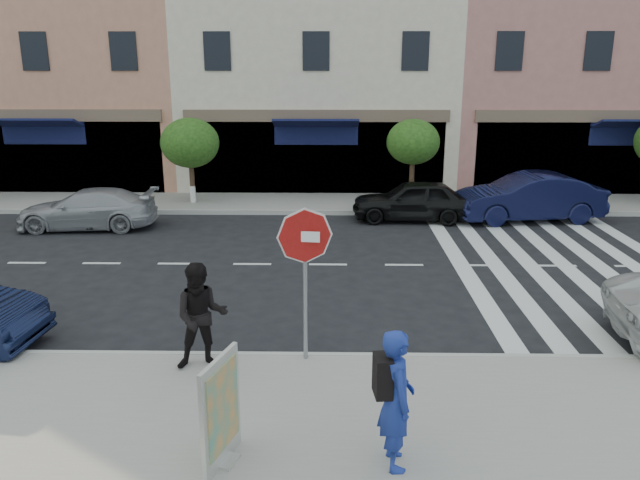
{
  "coord_description": "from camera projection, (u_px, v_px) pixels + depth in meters",
  "views": [
    {
      "loc": [
        0.05,
        -11.57,
        5.17
      ],
      "look_at": [
        -0.17,
        1.49,
        1.4
      ],
      "focal_mm": 35.0,
      "sensor_mm": 36.0,
      "label": 1
    }
  ],
  "objects": [
    {
      "name": "sidewalk_near",
      "position": [
        326.0,
        430.0,
        8.93
      ],
      "size": [
        60.0,
        4.5,
        0.15
      ],
      "primitive_type": "cube",
      "color": "gray",
      "rests_on": "ground"
    },
    {
      "name": "building_east_mid",
      "position": [
        596.0,
        28.0,
        26.89
      ],
      "size": [
        13.0,
        9.0,
        13.0
      ],
      "primitive_type": "cube",
      "color": "tan",
      "rests_on": "ground"
    },
    {
      "name": "sidewalk_far",
      "position": [
        329.0,
        203.0,
        23.1
      ],
      "size": [
        60.0,
        3.0,
        0.15
      ],
      "primitive_type": "cube",
      "color": "gray",
      "rests_on": "ground"
    },
    {
      "name": "street_tree_c",
      "position": [
        413.0,
        142.0,
        22.23
      ],
      "size": [
        1.9,
        1.9,
        3.04
      ],
      "color": "#473323",
      "rests_on": "sidewalk_far"
    },
    {
      "name": "stop_sign",
      "position": [
        305.0,
        252.0,
        10.37
      ],
      "size": [
        0.95,
        0.14,
        2.71
      ],
      "rotation": [
        0.0,
        0.0,
        -0.1
      ],
      "color": "gray",
      "rests_on": "sidewalk_near"
    },
    {
      "name": "street_tree_wb",
      "position": [
        190.0,
        143.0,
        22.37
      ],
      "size": [
        2.1,
        2.1,
        3.06
      ],
      "color": "#473323",
      "rests_on": "sidewalk_far"
    },
    {
      "name": "ground",
      "position": [
        327.0,
        327.0,
        12.55
      ],
      "size": [
        120.0,
        120.0,
        0.0
      ],
      "primitive_type": "plane",
      "color": "black",
      "rests_on": "ground"
    },
    {
      "name": "building_centre",
      "position": [
        318.0,
        53.0,
        27.37
      ],
      "size": [
        11.0,
        9.0,
        11.0
      ],
      "primitive_type": "cube",
      "color": "beige",
      "rests_on": "ground"
    },
    {
      "name": "car_far_right",
      "position": [
        528.0,
        197.0,
        20.7
      ],
      "size": [
        4.98,
        2.26,
        1.59
      ],
      "primitive_type": "imported",
      "rotation": [
        0.0,
        0.0,
        -1.45
      ],
      "color": "black",
      "rests_on": "ground"
    },
    {
      "name": "walker",
      "position": [
        201.0,
        316.0,
        10.37
      ],
      "size": [
        1.01,
        0.85,
        1.85
      ],
      "primitive_type": "imported",
      "rotation": [
        0.0,
        0.0,
        0.18
      ],
      "color": "black",
      "rests_on": "sidewalk_near"
    },
    {
      "name": "photographer",
      "position": [
        396.0,
        399.0,
        7.82
      ],
      "size": [
        0.52,
        0.73,
        1.87
      ],
      "primitive_type": "imported",
      "rotation": [
        0.0,
        0.0,
        1.68
      ],
      "color": "navy",
      "rests_on": "sidewalk_near"
    },
    {
      "name": "poster_board",
      "position": [
        221.0,
        413.0,
        7.9
      ],
      "size": [
        0.43,
        0.95,
        1.49
      ],
      "rotation": [
        0.0,
        0.0,
        -0.3
      ],
      "color": "beige",
      "rests_on": "sidewalk_near"
    },
    {
      "name": "car_far_mid",
      "position": [
        413.0,
        200.0,
        20.77
      ],
      "size": [
        4.08,
        1.77,
        1.37
      ],
      "primitive_type": "imported",
      "rotation": [
        0.0,
        0.0,
        -1.61
      ],
      "color": "black",
      "rests_on": "ground"
    },
    {
      "name": "building_west_mid",
      "position": [
        78.0,
        17.0,
        27.12
      ],
      "size": [
        10.0,
        9.0,
        14.0
      ],
      "primitive_type": "cube",
      "color": "tan",
      "rests_on": "ground"
    },
    {
      "name": "car_far_left",
      "position": [
        87.0,
        209.0,
        19.81
      ],
      "size": [
        4.4,
        1.98,
        1.25
      ],
      "primitive_type": "imported",
      "rotation": [
        0.0,
        0.0,
        -1.52
      ],
      "color": "#9A9A9F",
      "rests_on": "ground"
    }
  ]
}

